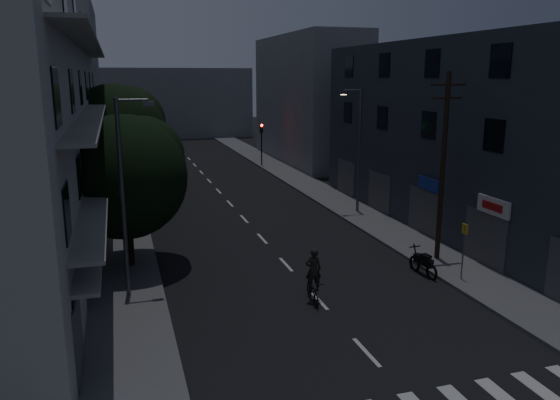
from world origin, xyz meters
TOP-DOWN VIEW (x-y plane):
  - ground at (0.00, 25.00)m, footprint 160.00×160.00m
  - sidewalk_left at (-7.50, 25.00)m, footprint 3.00×90.00m
  - sidewalk_right at (7.50, 25.00)m, footprint 3.00×90.00m
  - lane_markings at (0.00, 31.25)m, footprint 0.15×60.50m
  - building_left at (-11.98, 18.00)m, footprint 7.00×36.00m
  - building_right at (11.99, 14.00)m, footprint 6.19×28.00m
  - building_far_left at (-12.00, 48.00)m, footprint 6.00×20.00m
  - building_far_right at (12.00, 42.00)m, footprint 6.00×20.00m
  - building_far_end at (0.00, 70.00)m, footprint 24.00×8.00m
  - tree_near at (-7.19, 12.85)m, footprint 5.79×5.79m
  - tree_mid at (-7.51, 24.51)m, footprint 6.76×6.76m
  - tree_far at (-7.44, 32.88)m, footprint 6.02×6.02m
  - traffic_signal_far_right at (6.40, 39.74)m, footprint 0.28×0.37m
  - traffic_signal_far_left at (-6.32, 40.81)m, footprint 0.28×0.37m
  - street_lamp_left_near at (-7.31, 9.04)m, footprint 1.51×0.25m
  - street_lamp_right at (7.47, 19.34)m, footprint 1.51×0.25m
  - street_lamp_left_far at (-7.13, 29.79)m, footprint 1.51×0.25m
  - utility_pole at (7.34, 9.39)m, footprint 1.80×0.24m
  - bus_stop_sign at (6.78, 6.57)m, footprint 0.06×0.35m
  - motorcycle at (5.64, 7.88)m, footprint 0.60×2.07m
  - cyclist at (-0.29, 6.40)m, footprint 0.81×1.85m

SIDE VIEW (x-z plane):
  - ground at x=0.00m, z-range 0.00..0.00m
  - lane_markings at x=0.00m, z-range 0.00..0.01m
  - sidewalk_left at x=-7.50m, z-range 0.00..0.15m
  - sidewalk_right at x=7.50m, z-range 0.00..0.15m
  - motorcycle at x=5.64m, z-range -0.14..1.19m
  - cyclist at x=-0.29m, z-range -0.37..1.91m
  - bus_stop_sign at x=6.78m, z-range 0.63..3.15m
  - traffic_signal_far_right at x=6.40m, z-range 1.05..5.15m
  - traffic_signal_far_left at x=-6.32m, z-range 1.05..5.15m
  - street_lamp_left_near at x=-7.31m, z-range 0.60..8.60m
  - street_lamp_right at x=7.47m, z-range 0.60..8.60m
  - street_lamp_left_far at x=-7.13m, z-range 0.60..8.60m
  - tree_near at x=-7.19m, z-range 1.05..8.19m
  - tree_far at x=-7.44m, z-range 1.09..8.54m
  - utility_pole at x=7.34m, z-range 0.37..9.37m
  - building_far_end at x=0.00m, z-range 0.00..10.00m
  - tree_mid at x=-7.51m, z-range 1.19..9.51m
  - building_right at x=11.99m, z-range 0.00..11.00m
  - building_far_right at x=12.00m, z-range 0.00..13.00m
  - building_left at x=-11.98m, z-range -0.01..13.99m
  - building_far_left at x=-12.00m, z-range 0.00..16.00m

